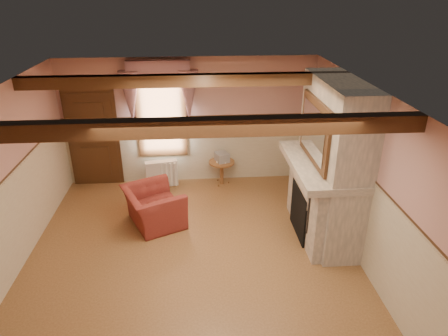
{
  "coord_description": "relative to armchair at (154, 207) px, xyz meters",
  "views": [
    {
      "loc": [
        0.12,
        -5.43,
        4.15
      ],
      "look_at": [
        0.6,
        0.8,
        1.26
      ],
      "focal_mm": 32.0,
      "sensor_mm": 36.0,
      "label": 1
    }
  ],
  "objects": [
    {
      "name": "jar_yellow",
      "position": [
        2.95,
        -0.91,
        1.12
      ],
      "size": [
        0.06,
        0.06,
        0.12
      ],
      "primitive_type": "cylinder",
      "color": "gold",
      "rests_on": "mantel"
    },
    {
      "name": "ceiling",
      "position": [
        0.7,
        -1.14,
        2.44
      ],
      "size": [
        5.5,
        6.0,
        0.01
      ],
      "primitive_type": "cube",
      "color": "silver",
      "rests_on": "wall_back"
    },
    {
      "name": "overmantel_mirror",
      "position": [
        2.76,
        -0.54,
        1.61
      ],
      "size": [
        0.06,
        1.44,
        1.04
      ],
      "primitive_type": "cube",
      "color": "silver",
      "rests_on": "fireplace"
    },
    {
      "name": "ceiling_beam_back",
      "position": [
        0.7,
        0.06,
        2.34
      ],
      "size": [
        5.5,
        0.18,
        0.2
      ],
      "primitive_type": "cube",
      "color": "black",
      "rests_on": "ceiling"
    },
    {
      "name": "door",
      "position": [
        -1.4,
        1.8,
        0.69
      ],
      "size": [
        1.1,
        0.1,
        2.1
      ],
      "primitive_type": "cube",
      "color": "black",
      "rests_on": "floor"
    },
    {
      "name": "window_drapes",
      "position": [
        0.1,
        1.74,
        1.89
      ],
      "size": [
        1.3,
        0.14,
        1.4
      ],
      "primitive_type": "cube",
      "color": "gray",
      "rests_on": "wall_back"
    },
    {
      "name": "wainscot",
      "position": [
        0.7,
        -1.14,
        0.39
      ],
      "size": [
        5.5,
        6.0,
        1.5
      ],
      "primitive_type": null,
      "color": "beige",
      "rests_on": "floor"
    },
    {
      "name": "wall_back",
      "position": [
        0.7,
        1.86,
        1.04
      ],
      "size": [
        5.5,
        0.02,
        2.8
      ],
      "primitive_type": "cube",
      "color": "tan",
      "rests_on": "floor"
    },
    {
      "name": "fireplace",
      "position": [
        3.13,
        -0.54,
        1.04
      ],
      "size": [
        0.85,
        2.0,
        2.8
      ],
      "primitive_type": "cube",
      "color": "gray",
      "rests_on": "floor"
    },
    {
      "name": "ceiling_beam_front",
      "position": [
        0.7,
        -2.34,
        2.34
      ],
      "size": [
        5.5,
        0.18,
        0.2
      ],
      "primitive_type": "cube",
      "color": "black",
      "rests_on": "ceiling"
    },
    {
      "name": "chair_rail",
      "position": [
        0.7,
        -1.14,
        1.14
      ],
      "size": [
        5.5,
        6.0,
        0.08
      ],
      "primitive_type": null,
      "color": "black",
      "rests_on": "wainscot"
    },
    {
      "name": "wall_right",
      "position": [
        3.45,
        -1.14,
        1.04
      ],
      "size": [
        0.02,
        6.0,
        2.8
      ],
      "primitive_type": "cube",
      "color": "tan",
      "rests_on": "floor"
    },
    {
      "name": "book_stack",
      "position": [
        1.4,
        1.59,
        0.29
      ],
      "size": [
        0.35,
        0.39,
        0.2
      ],
      "primitive_type": "cube",
      "rotation": [
        0.0,
        0.0,
        0.32
      ],
      "color": "#B7AD8C",
      "rests_on": "side_table"
    },
    {
      "name": "wall_left",
      "position": [
        -2.05,
        -1.14,
        1.04
      ],
      "size": [
        0.02,
        6.0,
        2.8
      ],
      "primitive_type": "cube",
      "color": "tan",
      "rests_on": "floor"
    },
    {
      "name": "oil_lamp",
      "position": [
        2.95,
        -0.04,
        1.2
      ],
      "size": [
        0.11,
        0.11,
        0.28
      ],
      "primitive_type": "cylinder",
      "color": "gold",
      "rests_on": "mantel"
    },
    {
      "name": "firebox",
      "position": [
        2.7,
        -0.54,
        0.09
      ],
      "size": [
        0.2,
        0.95,
        0.9
      ],
      "primitive_type": "cube",
      "color": "black",
      "rests_on": "floor"
    },
    {
      "name": "mantel_clock",
      "position": [
        2.95,
        0.05,
        1.16
      ],
      "size": [
        0.14,
        0.24,
        0.2
      ],
      "primitive_type": "cube",
      "color": "black",
      "rests_on": "mantel"
    },
    {
      "name": "floor",
      "position": [
        0.7,
        -1.14,
        -0.36
      ],
      "size": [
        5.5,
        6.0,
        0.01
      ],
      "primitive_type": "cube",
      "color": "brown",
      "rests_on": "ground"
    },
    {
      "name": "radiator",
      "position": [
        0.05,
        1.56,
        -0.06
      ],
      "size": [
        0.72,
        0.3,
        0.6
      ],
      "primitive_type": "cube",
      "rotation": [
        0.0,
        0.0,
        0.18
      ],
      "color": "silver",
      "rests_on": "floor"
    },
    {
      "name": "armchair",
      "position": [
        0.0,
        0.0,
        0.0
      ],
      "size": [
        1.33,
        1.39,
        0.71
      ],
      "primitive_type": "imported",
      "rotation": [
        0.0,
        0.0,
        2.0
      ],
      "color": "maroon",
      "rests_on": "floor"
    },
    {
      "name": "window",
      "position": [
        0.1,
        1.83,
        1.29
      ],
      "size": [
        1.06,
        0.08,
        2.02
      ],
      "primitive_type": "cube",
      "color": "white",
      "rests_on": "wall_back"
    },
    {
      "name": "side_table",
      "position": [
        1.39,
        1.56,
        -0.08
      ],
      "size": [
        0.6,
        0.6,
        0.55
      ],
      "primitive_type": "cylinder",
      "rotation": [
        0.0,
        0.0,
        -0.04
      ],
      "color": "brown",
      "rests_on": "floor"
    },
    {
      "name": "mantel",
      "position": [
        2.95,
        -0.54,
        1.0
      ],
      "size": [
        1.05,
        2.05,
        0.12
      ],
      "primitive_type": "cube",
      "color": "gray",
      "rests_on": "fireplace"
    },
    {
      "name": "candle_red",
      "position": [
        2.95,
        -1.15,
        1.14
      ],
      "size": [
        0.06,
        0.06,
        0.16
      ],
      "primitive_type": "cylinder",
      "color": "#9D2313",
      "rests_on": "mantel"
    },
    {
      "name": "bowl",
      "position": [
        2.95,
        -0.46,
        1.1
      ],
      "size": [
        0.31,
        0.31,
        0.08
      ],
      "primitive_type": "imported",
      "color": "brown",
      "rests_on": "mantel"
    }
  ]
}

